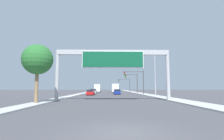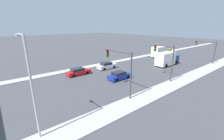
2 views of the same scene
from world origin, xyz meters
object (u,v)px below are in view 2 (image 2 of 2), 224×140
at_px(car_far_right, 119,76).
at_px(truck_box_secondary, 161,52).
at_px(car_near_center, 78,72).
at_px(truck_box_primary, 167,59).
at_px(car_near_left, 107,66).
at_px(traffic_light_mid_block, 166,57).
at_px(traffic_light_near_intersection, 122,65).
at_px(street_lamp_right, 30,80).
at_px(traffic_light_far_intersection, 208,48).

xyz_separation_m(car_far_right, truck_box_secondary, (-7.00, 23.64, 0.98)).
height_order(car_near_center, truck_box_primary, truck_box_primary).
bearing_deg(car_near_left, traffic_light_mid_block, 15.52).
relative_size(truck_box_primary, traffic_light_near_intersection, 1.12).
bearing_deg(car_near_center, truck_box_primary, 70.91).
height_order(truck_box_primary, street_lamp_right, street_lamp_right).
xyz_separation_m(traffic_light_near_intersection, traffic_light_far_intersection, (-0.01, 30.00, -0.39)).
xyz_separation_m(car_near_center, traffic_light_near_intersection, (12.01, 0.59, 3.72)).
bearing_deg(traffic_light_far_intersection, truck_box_secondary, -169.34).
xyz_separation_m(car_near_left, truck_box_secondary, (0.00, 21.21, 0.95)).
bearing_deg(car_near_center, traffic_light_near_intersection, 2.79).
height_order(traffic_light_far_intersection, street_lamp_right, street_lamp_right).
bearing_deg(traffic_light_mid_block, traffic_light_far_intersection, 91.46).
distance_m(truck_box_primary, traffic_light_mid_block, 11.41).
bearing_deg(traffic_light_near_intersection, truck_box_primary, 104.29).
distance_m(car_near_center, traffic_light_near_intersection, 12.58).
xyz_separation_m(car_near_center, truck_box_primary, (7.00, 20.23, 1.00)).
bearing_deg(traffic_light_mid_block, car_far_right, -133.04).
bearing_deg(traffic_light_near_intersection, car_near_center, -177.21).
bearing_deg(traffic_light_mid_block, car_near_left, -164.48).
height_order(car_near_center, car_near_left, car_near_left).
xyz_separation_m(traffic_light_near_intersection, street_lamp_right, (1.49, -11.35, 0.93)).
distance_m(car_near_center, street_lamp_right, 17.88).
relative_size(car_near_center, traffic_light_mid_block, 0.74).
relative_size(traffic_light_near_intersection, traffic_light_mid_block, 1.00).
height_order(car_far_right, traffic_light_mid_block, traffic_light_mid_block).
bearing_deg(traffic_light_mid_block, truck_box_primary, 119.71).
height_order(car_near_center, car_far_right, car_far_right).
distance_m(truck_box_secondary, traffic_light_near_intersection, 30.35).
distance_m(traffic_light_far_intersection, street_lamp_right, 41.40).
xyz_separation_m(car_near_left, traffic_light_near_intersection, (12.01, -6.53, 3.67)).
distance_m(traffic_light_mid_block, street_lamp_right, 21.40).
xyz_separation_m(truck_box_primary, traffic_light_mid_block, (5.50, -9.64, 2.61)).
xyz_separation_m(car_near_center, street_lamp_right, (13.49, -10.76, 4.65)).
height_order(car_near_left, street_lamp_right, street_lamp_right).
relative_size(car_near_left, truck_box_secondary, 0.60).
bearing_deg(traffic_light_far_intersection, car_near_center, -111.41).
height_order(truck_box_secondary, traffic_light_near_intersection, traffic_light_near_intersection).
height_order(truck_box_primary, traffic_light_far_intersection, traffic_light_far_intersection).
distance_m(truck_box_primary, street_lamp_right, 31.88).
distance_m(car_far_right, truck_box_secondary, 24.67).
xyz_separation_m(car_far_right, truck_box_primary, (0.00, 15.54, 0.98)).
bearing_deg(truck_box_secondary, street_lamp_right, -70.96).
xyz_separation_m(car_near_center, traffic_light_mid_block, (12.50, 10.59, 3.61)).
bearing_deg(truck_box_primary, car_far_right, -90.00).
bearing_deg(car_near_center, car_near_left, 90.00).
xyz_separation_m(car_near_center, truck_box_secondary, (0.00, 28.33, 1.00)).
relative_size(car_near_left, traffic_light_mid_block, 0.71).
xyz_separation_m(truck_box_secondary, traffic_light_near_intersection, (12.01, -27.74, 2.72)).
xyz_separation_m(truck_box_secondary, street_lamp_right, (13.49, -39.09, 3.65)).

